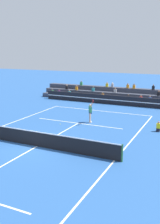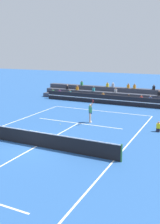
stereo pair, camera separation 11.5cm
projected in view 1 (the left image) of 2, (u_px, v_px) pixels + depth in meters
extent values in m
plane|color=#285699|center=(37.00, 146.00, 17.79)|extent=(120.00, 120.00, 0.00)
cube|color=white|center=(100.00, 111.00, 28.25)|extent=(11.00, 0.10, 0.01)
cube|color=white|center=(114.00, 161.00, 15.49)|extent=(0.10, 23.80, 0.01)
cube|color=white|center=(78.00, 123.00, 23.44)|extent=(8.25, 0.10, 0.01)
cube|color=white|center=(37.00, 146.00, 17.79)|extent=(0.10, 12.85, 0.01)
cylinder|color=#2D6B38|center=(122.00, 153.00, 15.18)|extent=(0.10, 0.10, 1.10)
cube|color=black|center=(37.00, 139.00, 17.67)|extent=(11.90, 0.02, 1.00)
cube|color=white|center=(36.00, 132.00, 17.55)|extent=(11.90, 0.04, 0.06)
cube|color=black|center=(112.00, 100.00, 31.62)|extent=(18.00, 0.24, 1.10)
cube|color=white|center=(112.00, 100.00, 31.51)|extent=(18.00, 0.02, 0.10)
cube|color=#383D4C|center=(115.00, 100.00, 32.81)|extent=(20.98, 0.95, 0.55)
cube|color=#2D4CA5|center=(150.00, 99.00, 30.76)|extent=(0.32, 0.22, 0.44)
sphere|color=#9E7051|center=(150.00, 97.00, 30.68)|extent=(0.18, 0.18, 0.18)
cube|color=#338C4C|center=(52.00, 92.00, 36.34)|extent=(0.32, 0.22, 0.44)
sphere|color=brown|center=(52.00, 89.00, 36.26)|extent=(0.18, 0.18, 0.18)
cube|color=black|center=(128.00, 98.00, 31.84)|extent=(0.32, 0.22, 0.44)
sphere|color=brown|center=(128.00, 95.00, 31.77)|extent=(0.18, 0.18, 0.18)
cube|color=red|center=(141.00, 99.00, 31.20)|extent=(0.32, 0.22, 0.44)
sphere|color=brown|center=(141.00, 96.00, 31.13)|extent=(0.18, 0.18, 0.18)
cube|color=teal|center=(69.00, 93.00, 35.22)|extent=(0.32, 0.22, 0.44)
sphere|color=#9E7051|center=(69.00, 91.00, 35.14)|extent=(0.18, 0.18, 0.18)
cube|color=purple|center=(59.00, 92.00, 35.89)|extent=(0.32, 0.22, 0.44)
sphere|color=brown|center=(59.00, 90.00, 35.82)|extent=(0.18, 0.18, 0.18)
cube|color=orange|center=(103.00, 96.00, 33.23)|extent=(0.32, 0.22, 0.44)
sphere|color=brown|center=(103.00, 93.00, 33.15)|extent=(0.18, 0.18, 0.18)
cube|color=#383D4C|center=(118.00, 97.00, 33.58)|extent=(20.98, 0.95, 1.10)
cube|color=black|center=(159.00, 94.00, 31.13)|extent=(0.32, 0.22, 0.44)
sphere|color=#9E7051|center=(159.00, 91.00, 31.05)|extent=(0.18, 0.18, 0.18)
cube|color=orange|center=(77.00, 88.00, 35.67)|extent=(0.32, 0.22, 0.44)
sphere|color=brown|center=(77.00, 86.00, 35.59)|extent=(0.18, 0.18, 0.18)
cube|color=#B2B2B7|center=(115.00, 91.00, 33.38)|extent=(0.32, 0.22, 0.44)
sphere|color=brown|center=(115.00, 88.00, 33.31)|extent=(0.18, 0.18, 0.18)
cube|color=black|center=(67.00, 88.00, 36.29)|extent=(0.32, 0.22, 0.44)
sphere|color=tan|center=(67.00, 85.00, 36.22)|extent=(0.18, 0.18, 0.18)
cube|color=teal|center=(93.00, 89.00, 34.65)|extent=(0.32, 0.22, 0.44)
sphere|color=brown|center=(93.00, 87.00, 34.58)|extent=(0.18, 0.18, 0.18)
cube|color=#383D4C|center=(120.00, 94.00, 34.35)|extent=(20.98, 0.95, 1.65)
cube|color=orange|center=(134.00, 87.00, 33.18)|extent=(0.32, 0.22, 0.44)
sphere|color=brown|center=(134.00, 84.00, 33.11)|extent=(0.18, 0.18, 0.18)
cube|color=#338C4C|center=(81.00, 84.00, 36.27)|extent=(0.32, 0.22, 0.44)
sphere|color=brown|center=(81.00, 81.00, 36.20)|extent=(0.18, 0.18, 0.18)
cube|color=yellow|center=(107.00, 85.00, 34.70)|extent=(0.32, 0.22, 0.44)
sphere|color=#9E7051|center=(107.00, 83.00, 34.62)|extent=(0.18, 0.18, 0.18)
cube|color=orange|center=(128.00, 86.00, 33.52)|extent=(0.32, 0.22, 0.44)
sphere|color=brown|center=(128.00, 84.00, 33.45)|extent=(0.18, 0.18, 0.18)
cube|color=#B2B2B7|center=(112.00, 86.00, 34.38)|extent=(0.32, 0.22, 0.44)
sphere|color=beige|center=(112.00, 83.00, 34.31)|extent=(0.18, 0.18, 0.18)
cube|color=black|center=(153.00, 88.00, 32.18)|extent=(0.32, 0.22, 0.44)
sphere|color=brown|center=(153.00, 85.00, 32.11)|extent=(0.18, 0.18, 0.18)
cube|color=black|center=(158.00, 131.00, 21.04)|extent=(0.28, 0.36, 0.12)
cube|color=black|center=(158.00, 129.00, 21.01)|extent=(0.28, 0.24, 0.18)
cube|color=yellow|center=(158.00, 126.00, 20.95)|extent=(0.30, 0.18, 0.40)
sphere|color=#9E7051|center=(159.00, 122.00, 20.88)|extent=(0.17, 0.17, 0.17)
cylinder|color=tan|center=(90.00, 117.00, 23.66)|extent=(0.14, 0.14, 0.90)
cylinder|color=tan|center=(90.00, 118.00, 23.43)|extent=(0.14, 0.14, 0.90)
cube|color=navy|center=(90.00, 112.00, 23.44)|extent=(0.36, 0.37, 0.20)
cube|color=#338C4C|center=(90.00, 109.00, 23.38)|extent=(0.38, 0.41, 0.56)
sphere|color=tan|center=(90.00, 105.00, 23.29)|extent=(0.22, 0.22, 0.22)
cube|color=white|center=(90.00, 122.00, 23.76)|extent=(0.28, 0.26, 0.09)
cube|color=white|center=(90.00, 122.00, 23.53)|extent=(0.28, 0.26, 0.09)
cylinder|color=tan|center=(90.00, 109.00, 23.62)|extent=(0.09, 0.09, 0.56)
cylinder|color=tan|center=(92.00, 105.00, 22.88)|extent=(0.36, 0.41, 0.52)
cylinder|color=black|center=(93.00, 102.00, 22.57)|extent=(0.13, 0.15, 0.19)
torus|color=#B21E1E|center=(93.00, 101.00, 22.43)|extent=(0.30, 0.35, 0.43)
sphere|color=#C6DB33|center=(60.00, 124.00, 23.07)|extent=(0.07, 0.07, 0.07)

